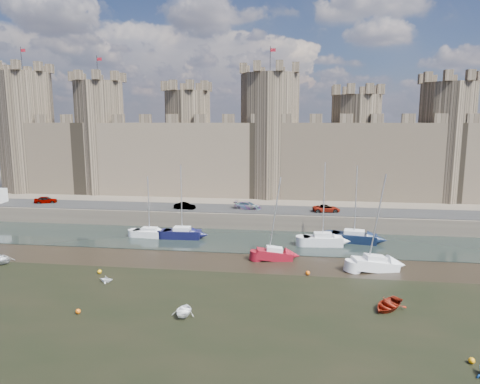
{
  "coord_description": "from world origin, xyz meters",
  "views": [
    {
      "loc": [
        7.46,
        -34.26,
        16.72
      ],
      "look_at": [
        -0.15,
        22.0,
        7.35
      ],
      "focal_mm": 32.0,
      "sensor_mm": 36.0,
      "label": 1
    }
  ],
  "objects": [
    {
      "name": "dinghy_2",
      "position": [
        -2.12,
        0.12,
        0.29
      ],
      "size": [
        2.19,
        2.91,
        0.57
      ],
      "primitive_type": "imported",
      "rotation": [
        1.57,
        0.0,
        3.22
      ],
      "color": "white",
      "rests_on": "ground"
    },
    {
      "name": "sailboat_0",
      "position": [
        -13.76,
        24.0,
        0.72
      ],
      "size": [
        4.87,
        2.14,
        8.92
      ],
      "rotation": [
        0.0,
        0.0,
        -0.06
      ],
      "color": "silver",
      "rests_on": "ground"
    },
    {
      "name": "dinghy_4",
      "position": [
        15.81,
        3.42,
        0.35
      ],
      "size": [
        4.03,
        4.12,
        0.7
      ],
      "primitive_type": "imported",
      "rotation": [
        1.57,
        0.0,
        5.56
      ],
      "color": "maroon",
      "rests_on": "ground"
    },
    {
      "name": "sailboat_3",
      "position": [
        15.53,
        25.21,
        0.82
      ],
      "size": [
        6.46,
        3.49,
        10.74
      ],
      "rotation": [
        0.0,
        0.0,
        -0.19
      ],
      "color": "black",
      "rests_on": "ground"
    },
    {
      "name": "ground",
      "position": [
        0.0,
        0.0,
        0.0
      ],
      "size": [
        160.0,
        160.0,
        0.0
      ],
      "primitive_type": "plane",
      "color": "black",
      "rests_on": "ground"
    },
    {
      "name": "quay",
      "position": [
        0.0,
        60.0,
        1.25
      ],
      "size": [
        160.0,
        60.0,
        2.5
      ],
      "primitive_type": "cube",
      "color": "#4C443A",
      "rests_on": "ground"
    },
    {
      "name": "seaweed_patch",
      "position": [
        0.0,
        -6.0,
        0.01
      ],
      "size": [
        70.0,
        34.0,
        0.01
      ],
      "primitive_type": "cube",
      "color": "black",
      "rests_on": "ground"
    },
    {
      "name": "sailboat_5",
      "position": [
        16.41,
        13.9,
        0.79
      ],
      "size": [
        5.47,
        3.17,
        11.09
      ],
      "rotation": [
        0.0,
        0.0,
        0.24
      ],
      "color": "white",
      "rests_on": "ground"
    },
    {
      "name": "dinghy_3",
      "position": [
        -12.23,
        6.28,
        0.38
      ],
      "size": [
        1.48,
        1.3,
        0.75
      ],
      "primitive_type": "imported",
      "rotation": [
        1.57,
        0.0,
        1.62
      ],
      "color": "white",
      "rests_on": "ground"
    },
    {
      "name": "buoy_3",
      "position": [
        8.84,
        11.36,
        0.24
      ],
      "size": [
        0.49,
        0.49,
        0.49
      ],
      "primitive_type": "sphere",
      "color": "#F05E0A",
      "rests_on": "ground"
    },
    {
      "name": "road",
      "position": [
        0.0,
        34.0,
        2.55
      ],
      "size": [
        160.0,
        7.0,
        0.1
      ],
      "primitive_type": "cube",
      "color": "black",
      "rests_on": "quay"
    },
    {
      "name": "buoy_2",
      "position": [
        19.83,
        -4.82,
        0.23
      ],
      "size": [
        0.45,
        0.45,
        0.45
      ],
      "primitive_type": "sphere",
      "color": "orange",
      "rests_on": "ground"
    },
    {
      "name": "sailboat_4",
      "position": [
        4.88,
        16.12,
        0.75
      ],
      "size": [
        4.62,
        2.44,
        10.27
      ],
      "rotation": [
        0.0,
        0.0,
        0.17
      ],
      "color": "maroon",
      "rests_on": "ground"
    },
    {
      "name": "buoy_0",
      "position": [
        -11.42,
        -1.12,
        0.22
      ],
      "size": [
        0.45,
        0.45,
        0.45
      ],
      "primitive_type": "sphere",
      "color": "#E15B0A",
      "rests_on": "ground"
    },
    {
      "name": "car_0",
      "position": [
        -36.28,
        34.31,
        3.14
      ],
      "size": [
        4.02,
        2.63,
        1.27
      ],
      "primitive_type": "imported",
      "rotation": [
        0.0,
        0.0,
        1.9
      ],
      "color": "gray",
      "rests_on": "quay"
    },
    {
      "name": "sailboat_1",
      "position": [
        -8.84,
        23.92,
        0.83
      ],
      "size": [
        5.38,
        2.25,
        10.64
      ],
      "rotation": [
        0.0,
        0.0,
        0.03
      ],
      "color": "black",
      "rests_on": "ground"
    },
    {
      "name": "car_2",
      "position": [
        -0.51,
        33.98,
        3.14
      ],
      "size": [
        4.62,
        2.47,
        1.27
      ],
      "primitive_type": "imported",
      "rotation": [
        0.0,
        0.0,
        1.41
      ],
      "color": "gray",
      "rests_on": "quay"
    },
    {
      "name": "castle",
      "position": [
        -0.64,
        48.0,
        11.67
      ],
      "size": [
        108.5,
        11.0,
        29.0
      ],
      "color": "#42382B",
      "rests_on": "quay"
    },
    {
      "name": "buoy_1",
      "position": [
        -14.13,
        8.67,
        0.24
      ],
      "size": [
        0.47,
        0.47,
        0.47
      ],
      "primitive_type": "sphere",
      "color": "#F0A20A",
      "rests_on": "ground"
    },
    {
      "name": "water_channel",
      "position": [
        0.0,
        24.0,
        0.04
      ],
      "size": [
        160.0,
        12.0,
        0.08
      ],
      "primitive_type": "cube",
      "color": "black",
      "rests_on": "ground"
    },
    {
      "name": "car_1",
      "position": [
        -10.73,
        32.57,
        3.07
      ],
      "size": [
        3.57,
        1.57,
        1.14
      ],
      "primitive_type": "imported",
      "rotation": [
        0.0,
        0.0,
        1.46
      ],
      "color": "gray",
      "rests_on": "quay"
    },
    {
      "name": "car_3",
      "position": [
        12.14,
        33.36,
        3.1
      ],
      "size": [
        4.52,
        2.54,
        1.19
      ],
      "primitive_type": "imported",
      "rotation": [
        0.0,
        0.0,
        1.71
      ],
      "color": "gray",
      "rests_on": "quay"
    },
    {
      "name": "sailboat_2",
      "position": [
        11.07,
        22.91,
        0.88
      ],
      "size": [
        5.4,
        2.46,
        11.34
      ],
      "rotation": [
        0.0,
        0.0,
        0.08
      ],
      "color": "silver",
      "rests_on": "ground"
    }
  ]
}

